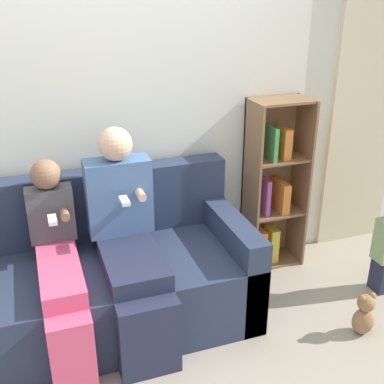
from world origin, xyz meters
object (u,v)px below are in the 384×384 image
at_px(child_seated, 59,265).
at_px(teddy_bear, 364,315).
at_px(couch, 82,284).
at_px(bookshelf, 273,189).
at_px(adult_seated, 128,236).

bearing_deg(child_seated, teddy_bear, -16.22).
xyz_separation_m(couch, bookshelf, (1.53, 0.33, 0.31)).
distance_m(child_seated, teddy_bear, 1.93).
distance_m(couch, teddy_bear, 1.82).
height_order(couch, teddy_bear, couch).
distance_m(couch, bookshelf, 1.59).
relative_size(child_seated, bookshelf, 0.84).
bearing_deg(adult_seated, couch, 159.93).
bearing_deg(teddy_bear, bookshelf, 98.25).
height_order(adult_seated, bookshelf, bookshelf).
relative_size(bookshelf, teddy_bear, 4.43).
height_order(child_seated, bookshelf, bookshelf).
relative_size(child_seated, teddy_bear, 3.74).
relative_size(couch, adult_seated, 1.68).
bearing_deg(teddy_bear, child_seated, 163.78).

